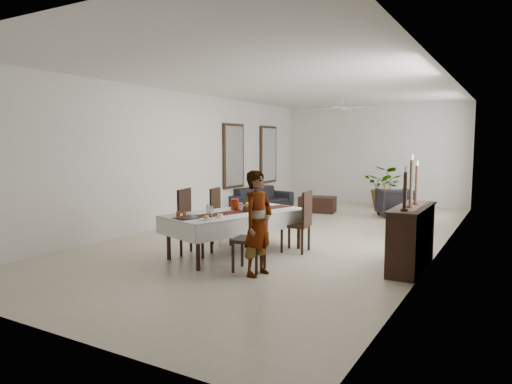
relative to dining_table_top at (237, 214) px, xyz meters
name	(u,v)px	position (x,y,z in m)	size (l,w,h in m)	color
floor	(293,234)	(0.09, 2.16, -0.72)	(6.00, 12.00, 0.00)	beige
ceiling	(295,84)	(0.09, 2.16, 2.48)	(6.00, 12.00, 0.02)	white
wall_back	(372,155)	(0.09, 8.16, 0.88)	(6.00, 0.02, 3.20)	white
wall_front	(39,178)	(0.09, -3.84, 0.88)	(6.00, 0.02, 3.20)	white
wall_left	(184,158)	(-2.91, 2.16, 0.88)	(0.02, 12.00, 3.20)	white
wall_right	(444,163)	(3.09, 2.16, 0.88)	(0.02, 12.00, 3.20)	white
dining_table_top	(237,214)	(0.00, 0.00, 0.00)	(0.99, 2.37, 0.05)	black
table_leg_fl	(169,240)	(-0.77, -0.93, -0.37)	(0.07, 0.07, 0.69)	black
table_leg_fr	(198,248)	(0.05, -1.21, -0.37)	(0.07, 0.07, 0.69)	black
table_leg_bl	(267,224)	(-0.05, 1.21, -0.37)	(0.07, 0.07, 0.69)	black
table_leg_br	(299,230)	(0.77, 0.93, -0.37)	(0.07, 0.07, 0.69)	black
tablecloth_top	(237,212)	(0.00, 0.00, 0.03)	(1.17, 2.55, 0.01)	silver
tablecloth_drape_left	(217,216)	(-0.55, 0.18, -0.11)	(0.01, 2.55, 0.30)	white
tablecloth_drape_right	(259,225)	(0.55, -0.18, -0.11)	(0.01, 2.55, 0.30)	silver
tablecloth_drape_near	(175,229)	(-0.40, -1.20, -0.11)	(1.17, 0.01, 0.30)	white
tablecloth_drape_far	(288,213)	(0.40, 1.20, -0.11)	(1.17, 0.01, 0.30)	silver
table_runner	(237,212)	(0.00, 0.00, 0.04)	(0.35, 2.47, 0.00)	#511E17
red_pitcher	(235,204)	(-0.19, 0.22, 0.13)	(0.15, 0.15, 0.20)	maroon
pitcher_handle	(232,204)	(-0.27, 0.25, 0.13)	(0.12, 0.12, 0.02)	maroon
wine_glass_near	(211,212)	(-0.09, -0.65, 0.12)	(0.07, 0.07, 0.17)	white
wine_glass_mid	(208,210)	(-0.27, -0.48, 0.12)	(0.07, 0.07, 0.17)	silver
wine_glass_far	(241,207)	(0.06, 0.03, 0.12)	(0.07, 0.07, 0.17)	white
teacup_right	(220,216)	(0.09, -0.66, 0.07)	(0.09, 0.09, 0.06)	white
saucer_right	(220,217)	(0.09, -0.66, 0.04)	(0.15, 0.15, 0.01)	white
teacup_left	(211,210)	(-0.39, -0.23, 0.07)	(0.09, 0.09, 0.06)	silver
saucer_left	(211,212)	(-0.39, -0.23, 0.04)	(0.15, 0.15, 0.01)	silver
plate_near_right	(206,219)	(0.03, -0.95, 0.04)	(0.24, 0.24, 0.01)	silver
bread_near_right	(206,218)	(0.03, -0.95, 0.07)	(0.09, 0.09, 0.09)	tan
plate_near_left	(192,214)	(-0.52, -0.61, 0.04)	(0.24, 0.24, 0.01)	silver
plate_far_left	(249,207)	(-0.13, 0.62, 0.04)	(0.24, 0.24, 0.01)	white
serving_tray	(187,218)	(-0.33, -0.98, 0.05)	(0.36, 0.36, 0.02)	#39393E
jam_jar_a	(178,215)	(-0.55, -0.94, 0.07)	(0.06, 0.06, 0.07)	brown
jam_jar_b	(178,214)	(-0.62, -0.86, 0.07)	(0.06, 0.06, 0.07)	#925615
jam_jar_c	(185,213)	(-0.54, -0.78, 0.07)	(0.06, 0.06, 0.07)	brown
fruit_basket	(249,208)	(0.13, 0.22, 0.09)	(0.30, 0.30, 0.10)	brown
fruit_red	(251,204)	(0.16, 0.23, 0.16)	(0.09, 0.09, 0.09)	maroon
fruit_green	(249,204)	(0.10, 0.26, 0.16)	(0.08, 0.08, 0.08)	#518D2A
fruit_yellow	(247,204)	(0.11, 0.17, 0.16)	(0.08, 0.08, 0.08)	gold
chair_right_near_seat	(249,240)	(0.74, -0.82, -0.23)	(0.46, 0.46, 0.05)	black
chair_right_near_leg_fl	(256,260)	(0.95, -0.97, -0.49)	(0.05, 0.05, 0.46)	black
chair_right_near_leg_fr	(265,254)	(0.89, -0.60, -0.49)	(0.05, 0.05, 0.46)	black
chair_right_near_leg_bl	(233,258)	(0.58, -1.04, -0.49)	(0.05, 0.05, 0.46)	black
chair_right_near_leg_br	(242,252)	(0.52, -0.67, -0.49)	(0.05, 0.05, 0.46)	black
chair_right_near_back	(262,220)	(0.94, -0.78, 0.08)	(0.46, 0.04, 0.59)	black
chair_right_far_seat	(296,225)	(0.82, 0.68, -0.23)	(0.47, 0.47, 0.05)	black
chair_right_far_leg_fl	(302,242)	(1.03, 0.51, -0.49)	(0.05, 0.05, 0.46)	black
chair_right_far_leg_fr	(309,238)	(0.99, 0.89, -0.49)	(0.05, 0.05, 0.46)	black
chair_right_far_leg_bl	(282,240)	(0.65, 0.47, -0.49)	(0.05, 0.05, 0.46)	black
chair_right_far_leg_br	(289,236)	(0.61, 0.85, -0.49)	(0.05, 0.05, 0.46)	black
chair_right_far_back	(307,208)	(1.03, 0.70, 0.09)	(0.47, 0.04, 0.60)	black
chair_left_near_seat	(196,226)	(-0.58, -0.41, -0.20)	(0.49, 0.49, 0.06)	black
chair_left_near_leg_fl	(191,238)	(-0.83, -0.26, -0.47)	(0.05, 0.05, 0.49)	black
chair_left_near_leg_fr	(181,243)	(-0.73, -0.65, -0.47)	(0.05, 0.05, 0.49)	black
chair_left_near_leg_bl	(212,240)	(-0.44, -0.17, -0.47)	(0.05, 0.05, 0.49)	black
chair_left_near_leg_br	(203,244)	(-0.34, -0.56, -0.47)	(0.05, 0.05, 0.49)	black
chair_left_near_back	(184,206)	(-0.80, -0.46, 0.13)	(0.49, 0.04, 0.63)	black
chair_left_far_seat	(225,219)	(-0.70, 0.66, -0.24)	(0.46, 0.46, 0.05)	black
chair_left_far_leg_fl	(220,229)	(-0.92, 0.80, -0.49)	(0.05, 0.05, 0.45)	black
chair_left_far_leg_fr	(213,233)	(-0.84, 0.44, -0.49)	(0.05, 0.05, 0.45)	black
chair_left_far_leg_bl	(237,230)	(-0.55, 0.88, -0.49)	(0.05, 0.05, 0.45)	black
chair_left_far_leg_br	(231,234)	(-0.47, 0.51, -0.49)	(0.05, 0.05, 0.45)	black
chair_left_far_back	(215,203)	(-0.90, 0.62, 0.07)	(0.46, 0.04, 0.58)	black
woman	(258,223)	(0.97, -0.95, 0.06)	(0.57, 0.37, 1.56)	gray
sideboard_body	(411,239)	(2.87, 0.55, -0.24)	(0.42, 1.59, 0.95)	black
sideboard_top	(412,207)	(2.87, 0.55, 0.25)	(0.47, 1.65, 0.03)	black
candlestick_near_base	(404,210)	(2.87, -0.04, 0.28)	(0.11, 0.11, 0.03)	black
candlestick_near_shaft	(405,191)	(2.87, -0.04, 0.56)	(0.05, 0.05, 0.53)	black
candlestick_near_candle	(406,169)	(2.87, -0.04, 0.87)	(0.04, 0.04, 0.08)	#EFE6CF
candlestick_mid_base	(410,207)	(2.87, 0.39, 0.28)	(0.11, 0.11, 0.03)	black
candlestick_mid_shaft	(411,183)	(2.87, 0.39, 0.64)	(0.05, 0.05, 0.69)	black
candlestick_mid_candle	(412,157)	(2.87, 0.39, 1.03)	(0.04, 0.04, 0.08)	beige
candlestick_far_base	(416,203)	(2.87, 0.81, 0.28)	(0.11, 0.11, 0.03)	black
candlestick_far_shaft	(417,184)	(2.87, 0.81, 0.59)	(0.05, 0.05, 0.58)	black
candlestick_far_candle	(417,163)	(2.87, 0.81, 0.92)	(0.04, 0.04, 0.08)	beige
sofa	(262,198)	(-2.41, 5.19, -0.39)	(2.21, 0.87, 0.65)	#242227
armchair	(394,202)	(1.40, 5.67, -0.33)	(0.82, 0.84, 0.77)	#262328
coffee_table	(317,204)	(-0.70, 5.42, -0.50)	(0.99, 0.66, 0.44)	black
potted_plant	(385,187)	(0.76, 7.26, -0.08)	(1.15, 1.00, 1.28)	#265622
mirror_frame_near	(233,156)	(-2.87, 4.36, 0.88)	(0.06, 1.05, 1.85)	black
mirror_glass_near	(234,156)	(-2.84, 4.36, 0.88)	(0.01, 0.90, 1.70)	silver
mirror_frame_far	(268,155)	(-2.87, 6.46, 0.88)	(0.06, 1.05, 1.85)	black
mirror_glass_far	(269,155)	(-2.84, 6.46, 0.88)	(0.01, 0.90, 1.70)	white
fan_rod	(343,101)	(0.09, 5.16, 2.38)	(0.04, 0.04, 0.20)	silver
fan_hub	(342,108)	(0.09, 5.16, 2.18)	(0.16, 0.16, 0.08)	silver
fan_blade_n	(347,109)	(0.09, 5.51, 2.18)	(0.10, 0.55, 0.01)	beige
fan_blade_s	(338,107)	(0.09, 4.81, 2.18)	(0.10, 0.55, 0.01)	silver
fan_blade_e	(355,108)	(0.44, 5.16, 2.18)	(0.55, 0.10, 0.01)	white
fan_blade_w	(330,109)	(-0.26, 5.16, 2.18)	(0.55, 0.10, 0.01)	white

